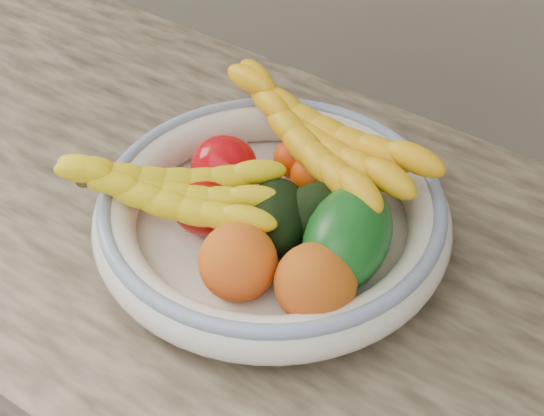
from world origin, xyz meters
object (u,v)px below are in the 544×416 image
at_px(fruit_bowl, 272,216).
at_px(banana_bunch_back, 316,142).
at_px(banana_bunch_front, 170,196).
at_px(green_mango, 348,238).

bearing_deg(fruit_bowl, banana_bunch_back, 92.81).
relative_size(banana_bunch_back, banana_bunch_front, 1.23).
bearing_deg(banana_bunch_front, banana_bunch_back, 34.81).
bearing_deg(green_mango, fruit_bowl, 161.89).
distance_m(banana_bunch_back, banana_bunch_front, 0.18).
height_order(fruit_bowl, banana_bunch_front, banana_bunch_front).
height_order(fruit_bowl, green_mango, green_mango).
height_order(green_mango, banana_bunch_back, green_mango).
bearing_deg(fruit_bowl, green_mango, -4.04).
xyz_separation_m(fruit_bowl, banana_bunch_back, (-0.00, 0.09, 0.04)).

